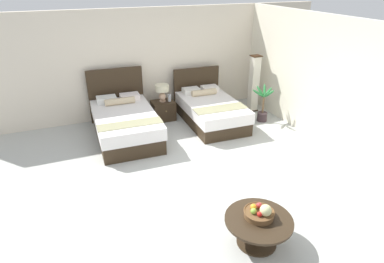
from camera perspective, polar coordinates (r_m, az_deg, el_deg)
The scene contains 12 objects.
ground_plane at distance 6.18m, azimuth 2.30°, elevation -7.04°, with size 9.29×10.08×0.02m, color #B4B5AF.
wall_back at distance 8.49m, azimuth -6.76°, elevation 11.75°, with size 9.29×0.12×2.62m, color beige.
wall_side_right at distance 7.46m, azimuth 21.71°, elevation 8.15°, with size 0.12×5.68×2.62m, color silver.
bed_near_window at distance 7.48m, azimuth -11.50°, elevation 1.54°, with size 1.36×2.23×1.31m.
bed_near_corner at distance 8.07m, azimuth 3.17°, elevation 3.70°, with size 1.28×2.09×1.13m.
nightstand at distance 8.29m, azimuth -5.00°, elevation 3.66°, with size 0.54×0.50×0.47m.
table_lamp at distance 8.13m, azimuth -5.18°, elevation 7.09°, with size 0.33×0.33×0.42m.
vase at distance 8.19m, azimuth -3.91°, elevation 5.82°, with size 0.08×0.08×0.18m.
coffee_table at distance 4.64m, azimuth 11.35°, elevation -15.57°, with size 0.90×0.90×0.41m.
fruit_bowl at distance 4.56m, azimuth 11.65°, elevation -13.52°, with size 0.41×0.41×0.22m.
floor_lamp_corner at distance 8.79m, azimuth 10.63°, elevation 8.09°, with size 0.24×0.24×1.47m.
potted_palm at distance 8.29m, azimuth 12.12°, elevation 3.99°, with size 0.60×0.53×0.91m.
Camera 1 is at (-2.19, -4.71, 3.32)m, focal length 30.91 mm.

